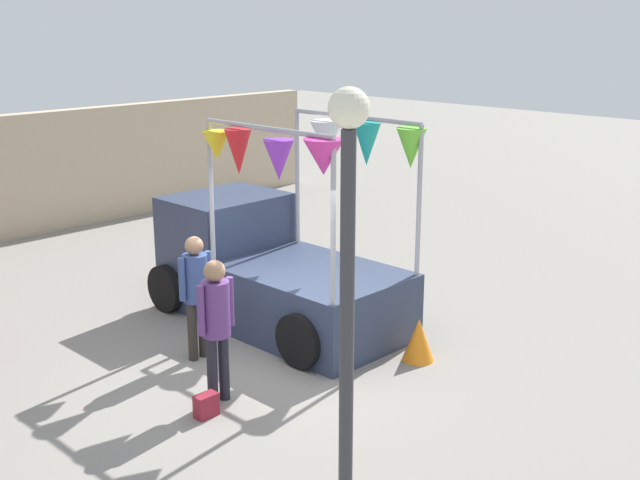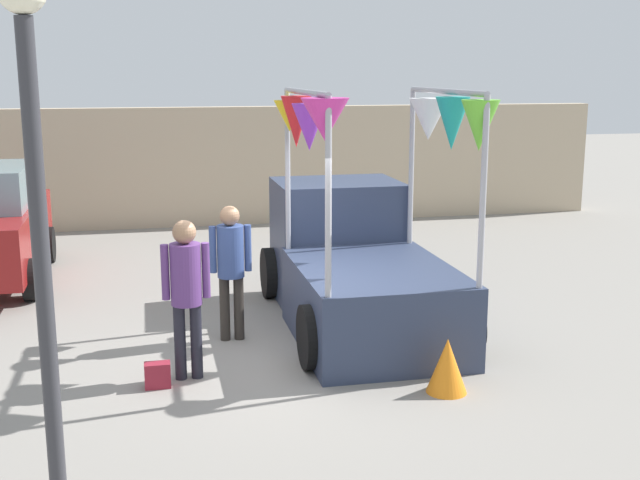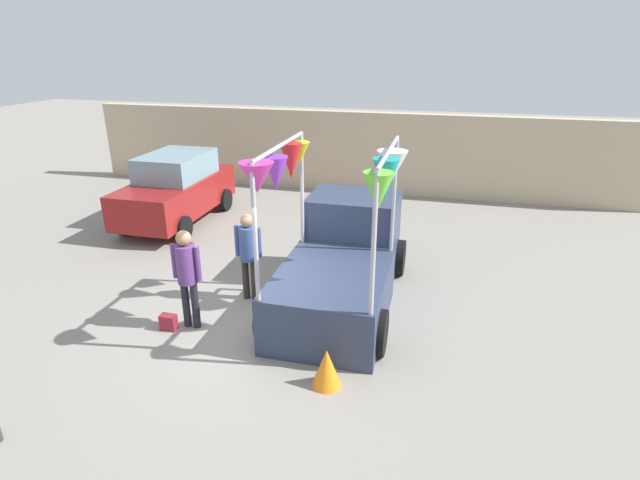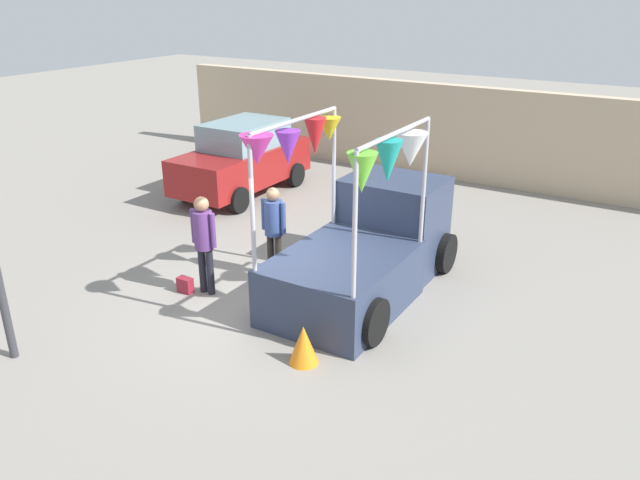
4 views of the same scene
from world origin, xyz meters
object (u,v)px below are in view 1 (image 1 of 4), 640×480
object	(u,v)px
vendor_truck	(267,263)
folded_kite_bundle_tangerine	(419,340)
street_lamp	(347,269)
handbag	(206,405)
person_vendor	(196,285)
person_customer	(216,317)

from	to	relation	value
vendor_truck	folded_kite_bundle_tangerine	bearing A→B (deg)	-83.06
street_lamp	handbag	bearing A→B (deg)	75.72
folded_kite_bundle_tangerine	vendor_truck	bearing A→B (deg)	96.94
folded_kite_bundle_tangerine	street_lamp	bearing A→B (deg)	-150.83
vendor_truck	handbag	distance (m)	3.40
person_vendor	vendor_truck	bearing A→B (deg)	15.97
street_lamp	vendor_truck	bearing A→B (deg)	54.45
person_vendor	folded_kite_bundle_tangerine	xyz separation A→B (m)	(2.06, -2.21, -0.76)
vendor_truck	street_lamp	xyz separation A→B (m)	(-3.44, -4.81, 1.74)
person_vendor	street_lamp	bearing A→B (deg)	-111.56
person_customer	folded_kite_bundle_tangerine	distance (m)	2.97
person_customer	street_lamp	size ratio (longest dim) A/B	0.45
handbag	person_vendor	bearing A→B (deg)	55.70
person_customer	handbag	distance (m)	1.04
vendor_truck	person_vendor	distance (m)	1.81
handbag	folded_kite_bundle_tangerine	xyz separation A→B (m)	(3.03, -0.79, 0.16)
handbag	folded_kite_bundle_tangerine	size ratio (longest dim) A/B	0.47
person_customer	street_lamp	world-z (taller)	street_lamp
vendor_truck	street_lamp	distance (m)	6.17
handbag	folded_kite_bundle_tangerine	world-z (taller)	folded_kite_bundle_tangerine
vendor_truck	person_customer	bearing A→B (deg)	-143.88
person_customer	person_vendor	distance (m)	1.37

